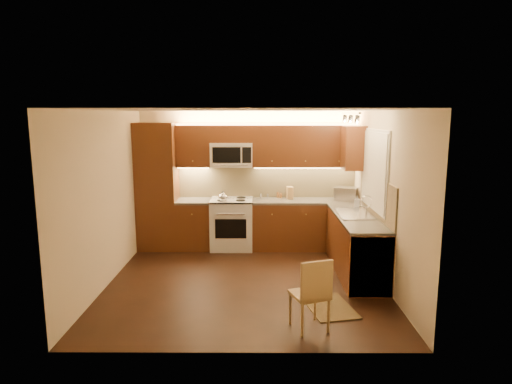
{
  "coord_description": "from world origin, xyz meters",
  "views": [
    {
      "loc": [
        0.18,
        -6.24,
        2.44
      ],
      "look_at": [
        0.15,
        0.55,
        1.25
      ],
      "focal_mm": 31.08,
      "sensor_mm": 36.0,
      "label": 1
    }
  ],
  "objects_px": {
    "sink": "(355,209)",
    "dining_chair": "(309,293)",
    "soap_bottle": "(357,201)",
    "toaster_oven": "(346,194)",
    "microwave": "(232,155)",
    "stove": "(232,224)",
    "knife_block": "(290,193)",
    "kettle": "(223,196)"
  },
  "relations": [
    {
      "from": "stove",
      "to": "soap_bottle",
      "type": "relative_size",
      "value": 4.82
    },
    {
      "from": "microwave",
      "to": "kettle",
      "type": "height_order",
      "value": "microwave"
    },
    {
      "from": "microwave",
      "to": "dining_chair",
      "type": "distance_m",
      "value": 3.67
    },
    {
      "from": "sink",
      "to": "kettle",
      "type": "height_order",
      "value": "kettle"
    },
    {
      "from": "microwave",
      "to": "toaster_oven",
      "type": "distance_m",
      "value": 2.21
    },
    {
      "from": "soap_bottle",
      "to": "dining_chair",
      "type": "relative_size",
      "value": 0.22
    },
    {
      "from": "kettle",
      "to": "toaster_oven",
      "type": "height_order",
      "value": "toaster_oven"
    },
    {
      "from": "knife_block",
      "to": "soap_bottle",
      "type": "distance_m",
      "value": 1.29
    },
    {
      "from": "stove",
      "to": "soap_bottle",
      "type": "bearing_deg",
      "value": -14.54
    },
    {
      "from": "knife_block",
      "to": "sink",
      "type": "bearing_deg",
      "value": -62.78
    },
    {
      "from": "kettle",
      "to": "stove",
      "type": "bearing_deg",
      "value": 65.72
    },
    {
      "from": "microwave",
      "to": "sink",
      "type": "relative_size",
      "value": 0.88
    },
    {
      "from": "sink",
      "to": "toaster_oven",
      "type": "distance_m",
      "value": 1.17
    },
    {
      "from": "knife_block",
      "to": "soap_bottle",
      "type": "height_order",
      "value": "knife_block"
    },
    {
      "from": "kettle",
      "to": "soap_bottle",
      "type": "xyz_separation_m",
      "value": [
        2.3,
        -0.36,
        -0.02
      ]
    },
    {
      "from": "kettle",
      "to": "dining_chair",
      "type": "bearing_deg",
      "value": -55.92
    },
    {
      "from": "sink",
      "to": "soap_bottle",
      "type": "height_order",
      "value": "soap_bottle"
    },
    {
      "from": "knife_block",
      "to": "soap_bottle",
      "type": "relative_size",
      "value": 1.2
    },
    {
      "from": "soap_bottle",
      "to": "dining_chair",
      "type": "height_order",
      "value": "soap_bottle"
    },
    {
      "from": "soap_bottle",
      "to": "microwave",
      "type": "bearing_deg",
      "value": -178.91
    },
    {
      "from": "dining_chair",
      "to": "microwave",
      "type": "bearing_deg",
      "value": 88.24
    },
    {
      "from": "stove",
      "to": "microwave",
      "type": "bearing_deg",
      "value": 90.0
    },
    {
      "from": "stove",
      "to": "microwave",
      "type": "distance_m",
      "value": 1.27
    },
    {
      "from": "stove",
      "to": "soap_bottle",
      "type": "distance_m",
      "value": 2.29
    },
    {
      "from": "toaster_oven",
      "to": "stove",
      "type": "bearing_deg",
      "value": -157.38
    },
    {
      "from": "dining_chair",
      "to": "toaster_oven",
      "type": "bearing_deg",
      "value": 52.26
    },
    {
      "from": "stove",
      "to": "kettle",
      "type": "xyz_separation_m",
      "value": [
        -0.14,
        -0.2,
        0.55
      ]
    },
    {
      "from": "kettle",
      "to": "microwave",
      "type": "bearing_deg",
      "value": 78.38
    },
    {
      "from": "stove",
      "to": "dining_chair",
      "type": "relative_size",
      "value": 1.07
    },
    {
      "from": "stove",
      "to": "sink",
      "type": "bearing_deg",
      "value": -29.36
    },
    {
      "from": "stove",
      "to": "knife_block",
      "type": "height_order",
      "value": "knife_block"
    },
    {
      "from": "sink",
      "to": "dining_chair",
      "type": "relative_size",
      "value": 1.0
    },
    {
      "from": "soap_bottle",
      "to": "stove",
      "type": "bearing_deg",
      "value": -175.61
    },
    {
      "from": "knife_block",
      "to": "dining_chair",
      "type": "distance_m",
      "value": 3.32
    },
    {
      "from": "microwave",
      "to": "sink",
      "type": "height_order",
      "value": "microwave"
    },
    {
      "from": "sink",
      "to": "knife_block",
      "type": "xyz_separation_m",
      "value": [
        -0.93,
        1.26,
        0.04
      ]
    },
    {
      "from": "toaster_oven",
      "to": "knife_block",
      "type": "bearing_deg",
      "value": -163.83
    },
    {
      "from": "sink",
      "to": "dining_chair",
      "type": "height_order",
      "value": "sink"
    },
    {
      "from": "stove",
      "to": "knife_block",
      "type": "bearing_deg",
      "value": 7.31
    },
    {
      "from": "sink",
      "to": "dining_chair",
      "type": "bearing_deg",
      "value": -114.87
    },
    {
      "from": "kettle",
      "to": "soap_bottle",
      "type": "bearing_deg",
      "value": 2.67
    },
    {
      "from": "toaster_oven",
      "to": "soap_bottle",
      "type": "xyz_separation_m",
      "value": [
        0.07,
        -0.6,
        -0.02
      ]
    }
  ]
}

